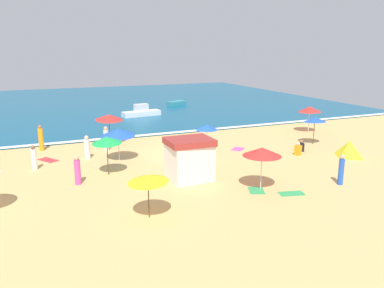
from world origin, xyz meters
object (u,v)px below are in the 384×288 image
beach_umbrella_3 (118,132)px  beachgoer_6 (87,148)px  lifeguard_cabana (189,159)px  beach_umbrella_0 (315,120)px  beachgoer_2 (34,158)px  beachgoer_9 (106,139)px  beachgoer_5 (301,146)px  small_boat_1 (141,112)px  small_boat_0 (177,103)px  beach_umbrella_5 (107,140)px  beachgoer_3 (298,150)px  beach_umbrella_4 (310,109)px  beachgoer_0 (77,170)px  beachgoer_8 (41,139)px  beach_umbrella_6 (148,179)px  beach_umbrella_8 (262,152)px  beach_tent (349,149)px  beachgoer_1 (341,170)px  beach_umbrella_9 (207,127)px  beach_umbrella_2 (109,117)px

beach_umbrella_3 → beachgoer_6: beach_umbrella_3 is taller
lifeguard_cabana → beach_umbrella_0: bearing=17.8°
beachgoer_2 → beachgoer_6: size_ratio=0.97×
beach_umbrella_0 → beachgoer_9: 15.83m
beachgoer_5 → small_boat_1: (-6.69, 18.49, 0.17)m
small_boat_0 → beach_umbrella_0: bearing=-84.0°
beach_umbrella_5 → beachgoer_3: (13.02, -0.91, -1.70)m
beach_umbrella_5 → beachgoer_6: (-0.62, 3.99, -1.37)m
beach_umbrella_4 → beachgoer_3: (-5.72, -5.83, -1.65)m
beachgoer_0 → beachgoer_8: size_ratio=0.87×
beach_umbrella_0 → beach_umbrella_6: bearing=-153.5°
beach_umbrella_8 → beachgoer_8: 16.67m
beach_umbrella_5 → beach_tent: beach_umbrella_5 is taller
lifeguard_cabana → small_boat_0: 28.91m
beachgoer_6 → beachgoer_8: bearing=128.2°
beach_umbrella_6 → beachgoer_1: size_ratio=1.32×
small_boat_0 → beach_umbrella_3: bearing=-119.7°
beach_umbrella_9 → beachgoer_0: beach_umbrella_9 is taller
lifeguard_cabana → beach_tent: (11.93, 0.05, -0.66)m
beachgoer_1 → beachgoer_5: bearing=68.5°
beach_umbrella_5 → beachgoer_8: (-3.37, 7.49, -1.22)m
beach_umbrella_3 → beachgoer_9: beach_umbrella_3 is taller
beachgoer_6 → beachgoer_5: bearing=-15.7°
small_boat_0 → small_boat_1: size_ratio=0.63×
beach_umbrella_0 → beach_umbrella_6: 17.50m
beachgoer_6 → small_boat_1: (7.85, 14.40, -0.22)m
beachgoer_0 → beach_tent: bearing=-5.3°
beach_umbrella_5 → beach_umbrella_8: size_ratio=0.83×
beachgoer_3 → beachgoer_6: (-13.64, 4.90, 0.33)m
beach_umbrella_4 → beach_umbrella_9: size_ratio=1.34×
beachgoer_1 → beachgoer_2: 17.97m
beach_umbrella_4 → beachgoer_2: 22.85m
lifeguard_cabana → small_boat_1: 21.32m
beach_umbrella_5 → beachgoer_1: 13.22m
lifeguard_cabana → beach_umbrella_4: 16.56m
beach_umbrella_2 → beachgoer_2: beach_umbrella_2 is taller
small_boat_1 → beachgoer_8: bearing=-134.2°
small_boat_1 → beachgoer_9: bearing=-116.1°
beach_tent → beachgoer_0: size_ratio=1.17×
beach_umbrella_9 → beachgoer_0: 10.27m
beachgoer_6 → beach_tent: bearing=-21.7°
beach_umbrella_4 → beachgoer_3: size_ratio=2.93×
lifeguard_cabana → beachgoer_1: size_ratio=1.47×
beach_umbrella_6 → small_boat_1: bearing=74.9°
lifeguard_cabana → beach_umbrella_8: (2.88, -2.88, 0.83)m
beach_tent → beachgoer_0: bearing=174.7°
beach_umbrella_3 → beachgoer_8: 6.71m
beachgoer_0 → small_boat_0: bearing=58.7°
beachgoer_5 → lifeguard_cabana: bearing=-165.3°
lifeguard_cabana → beach_umbrella_3: lifeguard_cabana is taller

